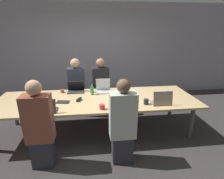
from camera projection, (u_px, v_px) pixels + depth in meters
The scene contains 20 objects.
ground_plane at pixel (98, 130), 3.72m from camera, with size 24.00×24.00×0.00m, color #383333.
curtain_wall at pixel (94, 51), 5.37m from camera, with size 12.00×0.06×2.80m.
conference_table at pixel (97, 101), 3.50m from camera, with size 3.96×1.29×0.72m.
laptop_far_center at pixel (103, 88), 3.88m from camera, with size 0.32×0.27×0.28m.
person_far_center at pixel (101, 87), 4.35m from camera, with size 0.40×0.24×1.39m.
cup_far_center at pixel (92, 90), 3.84m from camera, with size 0.08×0.08×0.09m.
bottle_far_center at pixel (92, 90), 3.69m from camera, with size 0.06×0.06×0.21m.
laptop_near_right at pixel (161, 100), 3.21m from camera, with size 0.36×0.26×0.27m.
cup_near_right at pixel (146, 102), 3.22m from camera, with size 0.09×0.09×0.10m.
laptop_near_midright at pixel (119, 105), 3.04m from camera, with size 0.36×0.24×0.25m.
person_near_midright at pixel (123, 124), 2.67m from camera, with size 0.40×0.24×1.38m.
cup_near_midright at pixel (102, 107), 3.01m from camera, with size 0.10×0.10×0.09m.
laptop_far_midleft at pixel (76, 89), 3.86m from camera, with size 0.36×0.23×0.23m.
person_far_midleft at pixel (77, 88), 4.27m from camera, with size 0.40×0.24×1.40m.
cup_far_midleft at pixel (62, 91), 3.81m from camera, with size 0.08×0.08×0.08m.
laptop_near_left at pixel (46, 108), 2.90m from camera, with size 0.36×0.24×0.24m.
person_near_left at pixel (40, 127), 2.57m from camera, with size 0.40×0.24×1.39m.
cup_near_left at pixel (28, 109), 2.93m from camera, with size 0.09×0.09×0.09m.
stapler at pixel (79, 100), 3.38m from camera, with size 0.10×0.15×0.05m.
notebook at pixel (63, 102), 3.31m from camera, with size 0.24×0.16×0.02m.
Camera 1 is at (-0.08, -3.25, 2.03)m, focal length 28.00 mm.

